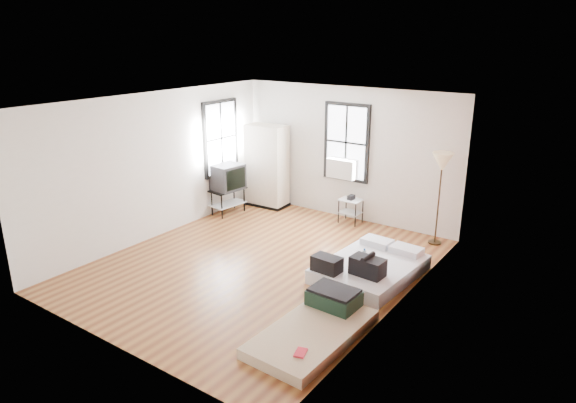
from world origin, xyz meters
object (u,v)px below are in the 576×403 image
Objects in this scene: mattress_main at (369,267)px; wardrobe at (267,166)px; mattress_bare at (318,324)px; tv_stand at (227,179)px; side_table at (351,204)px; floor_lamp at (442,166)px.

mattress_main is 1.01× the size of wardrobe.
tv_stand reaches higher than mattress_bare.
floor_lamp reaches higher than side_table.
wardrobe reaches higher than side_table.
wardrobe reaches higher than floor_lamp.
mattress_main is 2.43m from floor_lamp.
mattress_main is at bearing -54.65° from side_table.
side_table is (2.15, 0.07, -0.53)m from wardrobe.
mattress_bare is at bearing -80.38° from mattress_main.
wardrobe is at bearing -180.00° from floor_lamp.
side_table is 0.34× the size of floor_lamp.
mattress_bare is 4.30m from side_table.
wardrobe is at bearing 155.18° from mattress_main.
wardrobe is 1.06× the size of floor_lamp.
mattress_bare is at bearing -48.13° from wardrobe.
tv_stand is at bearing 169.51° from mattress_main.
floor_lamp is (4.01, 0.00, 0.58)m from wardrobe.
tv_stand is (-4.15, 2.94, 0.68)m from mattress_bare.
floor_lamp is at bearing -2.15° from side_table.
tv_stand is (-3.96, 1.02, 0.64)m from mattress_main.
mattress_bare is at bearing -28.54° from tv_stand.
floor_lamp is at bearing 19.16° from tv_stand.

